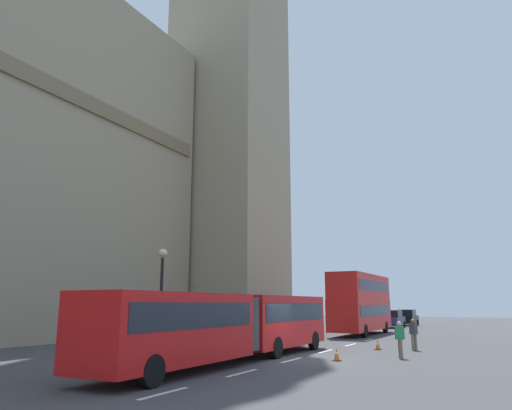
{
  "coord_description": "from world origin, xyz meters",
  "views": [
    {
      "loc": [
        -21.11,
        -8.93,
        2.49
      ],
      "look_at": [
        6.95,
        5.65,
        9.09
      ],
      "focal_mm": 33.36,
      "sensor_mm": 36.0,
      "label": 1
    }
  ],
  "objects_px": {
    "articulated_bus": "(233,321)",
    "sedan_lead": "(393,319)",
    "double_decker_bus": "(361,301)",
    "sedan_trailing": "(408,318)",
    "traffic_cone_west": "(337,354)",
    "pedestrian_by_kerb": "(414,333)",
    "street_lamp": "(161,293)",
    "pedestrian_near_cones": "(400,338)",
    "traffic_cone_middle": "(378,345)"
  },
  "relations": [
    {
      "from": "traffic_cone_middle",
      "to": "street_lamp",
      "type": "xyz_separation_m",
      "value": [
        -8.11,
        8.8,
        2.77
      ]
    },
    {
      "from": "double_decker_bus",
      "to": "pedestrian_by_kerb",
      "type": "xyz_separation_m",
      "value": [
        -12.11,
        -6.16,
        -1.8
      ]
    },
    {
      "from": "double_decker_bus",
      "to": "sedan_trailing",
      "type": "xyz_separation_m",
      "value": [
        19.26,
        -0.28,
        -1.8
      ]
    },
    {
      "from": "double_decker_bus",
      "to": "traffic_cone_middle",
      "type": "relative_size",
      "value": 18.86
    },
    {
      "from": "traffic_cone_west",
      "to": "pedestrian_by_kerb",
      "type": "xyz_separation_m",
      "value": [
        6.69,
        -2.25,
        0.63
      ]
    },
    {
      "from": "sedan_lead",
      "to": "street_lamp",
      "type": "xyz_separation_m",
      "value": [
        -33.6,
        4.4,
        2.14
      ]
    },
    {
      "from": "double_decker_bus",
      "to": "pedestrian_near_cones",
      "type": "relative_size",
      "value": 6.47
    },
    {
      "from": "double_decker_bus",
      "to": "sedan_trailing",
      "type": "bearing_deg",
      "value": -0.83
    },
    {
      "from": "pedestrian_near_cones",
      "to": "double_decker_bus",
      "type": "bearing_deg",
      "value": 20.82
    },
    {
      "from": "articulated_bus",
      "to": "sedan_trailing",
      "type": "relative_size",
      "value": 3.84
    },
    {
      "from": "sedan_lead",
      "to": "traffic_cone_middle",
      "type": "xyz_separation_m",
      "value": [
        -25.49,
        -4.4,
        -0.63
      ]
    },
    {
      "from": "sedan_trailing",
      "to": "traffic_cone_west",
      "type": "relative_size",
      "value": 7.59
    },
    {
      "from": "traffic_cone_middle",
      "to": "pedestrian_near_cones",
      "type": "distance_m",
      "value": 4.3
    },
    {
      "from": "sedan_trailing",
      "to": "traffic_cone_west",
      "type": "bearing_deg",
      "value": -174.55
    },
    {
      "from": "double_decker_bus",
      "to": "sedan_lead",
      "type": "distance_m",
      "value": 12.93
    },
    {
      "from": "sedan_lead",
      "to": "street_lamp",
      "type": "bearing_deg",
      "value": 172.54
    },
    {
      "from": "traffic_cone_west",
      "to": "traffic_cone_middle",
      "type": "height_order",
      "value": "same"
    },
    {
      "from": "sedan_trailing",
      "to": "pedestrian_by_kerb",
      "type": "distance_m",
      "value": 31.91
    },
    {
      "from": "sedan_trailing",
      "to": "street_lamp",
      "type": "bearing_deg",
      "value": 173.19
    },
    {
      "from": "articulated_bus",
      "to": "traffic_cone_west",
      "type": "xyz_separation_m",
      "value": [
        2.53,
        -3.91,
        -1.46
      ]
    },
    {
      "from": "traffic_cone_middle",
      "to": "pedestrian_by_kerb",
      "type": "xyz_separation_m",
      "value": [
        0.58,
        -1.86,
        0.63
      ]
    },
    {
      "from": "sedan_lead",
      "to": "traffic_cone_west",
      "type": "distance_m",
      "value": 31.86
    },
    {
      "from": "sedan_trailing",
      "to": "traffic_cone_middle",
      "type": "relative_size",
      "value": 7.59
    },
    {
      "from": "double_decker_bus",
      "to": "pedestrian_by_kerb",
      "type": "relative_size",
      "value": 6.47
    },
    {
      "from": "pedestrian_near_cones",
      "to": "pedestrian_by_kerb",
      "type": "bearing_deg",
      "value": 1.31
    },
    {
      "from": "sedan_trailing",
      "to": "articulated_bus",
      "type": "bearing_deg",
      "value": 179.61
    },
    {
      "from": "articulated_bus",
      "to": "double_decker_bus",
      "type": "xyz_separation_m",
      "value": [
        21.32,
        0.0,
        0.96
      ]
    },
    {
      "from": "articulated_bus",
      "to": "pedestrian_near_cones",
      "type": "distance_m",
      "value": 7.97
    },
    {
      "from": "sedan_lead",
      "to": "street_lamp",
      "type": "relative_size",
      "value": 0.83
    },
    {
      "from": "sedan_lead",
      "to": "pedestrian_by_kerb",
      "type": "xyz_separation_m",
      "value": [
        -24.91,
        -6.27,
        -0.0
      ]
    },
    {
      "from": "articulated_bus",
      "to": "sedan_lead",
      "type": "relative_size",
      "value": 3.84
    },
    {
      "from": "traffic_cone_west",
      "to": "articulated_bus",
      "type": "bearing_deg",
      "value": 122.88
    },
    {
      "from": "pedestrian_by_kerb",
      "to": "street_lamp",
      "type": "bearing_deg",
      "value": 129.18
    },
    {
      "from": "articulated_bus",
      "to": "street_lamp",
      "type": "bearing_deg",
      "value": 83.35
    },
    {
      "from": "double_decker_bus",
      "to": "sedan_lead",
      "type": "height_order",
      "value": "double_decker_bus"
    },
    {
      "from": "double_decker_bus",
      "to": "sedan_lead",
      "type": "bearing_deg",
      "value": 0.47
    },
    {
      "from": "traffic_cone_middle",
      "to": "pedestrian_by_kerb",
      "type": "distance_m",
      "value": 2.05
    },
    {
      "from": "articulated_bus",
      "to": "sedan_trailing",
      "type": "distance_m",
      "value": 40.59
    },
    {
      "from": "street_lamp",
      "to": "pedestrian_near_cones",
      "type": "height_order",
      "value": "street_lamp"
    },
    {
      "from": "articulated_bus",
      "to": "pedestrian_by_kerb",
      "type": "xyz_separation_m",
      "value": [
        9.21,
        -6.16,
        -0.83
      ]
    },
    {
      "from": "pedestrian_by_kerb",
      "to": "traffic_cone_middle",
      "type": "bearing_deg",
      "value": 107.22
    },
    {
      "from": "double_decker_bus",
      "to": "traffic_cone_west",
      "type": "xyz_separation_m",
      "value": [
        -18.79,
        -3.91,
        -2.43
      ]
    },
    {
      "from": "traffic_cone_middle",
      "to": "pedestrian_near_cones",
      "type": "bearing_deg",
      "value": -152.5
    },
    {
      "from": "traffic_cone_middle",
      "to": "pedestrian_near_cones",
      "type": "relative_size",
      "value": 0.34
    },
    {
      "from": "sedan_lead",
      "to": "pedestrian_near_cones",
      "type": "relative_size",
      "value": 2.6
    },
    {
      "from": "double_decker_bus",
      "to": "traffic_cone_west",
      "type": "relative_size",
      "value": 18.86
    },
    {
      "from": "sedan_trailing",
      "to": "traffic_cone_west",
      "type": "height_order",
      "value": "sedan_trailing"
    },
    {
      "from": "pedestrian_near_cones",
      "to": "sedan_trailing",
      "type": "bearing_deg",
      "value": 9.5
    },
    {
      "from": "double_decker_bus",
      "to": "street_lamp",
      "type": "bearing_deg",
      "value": 167.78
    },
    {
      "from": "pedestrian_near_cones",
      "to": "pedestrian_by_kerb",
      "type": "xyz_separation_m",
      "value": [
        4.35,
        0.1,
        0.0
      ]
    }
  ]
}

